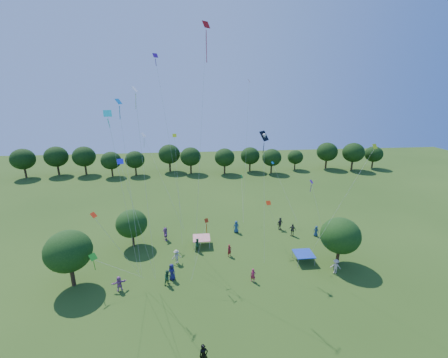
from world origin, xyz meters
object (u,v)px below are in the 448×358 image
(near_tree_east, at_px, (340,236))
(man_in_black, at_px, (204,355))
(tent_blue, at_px, (304,254))
(red_high_kite, at_px, (204,72))
(pirate_kite, at_px, (264,138))
(near_tree_north, at_px, (132,224))
(near_tree_west, at_px, (68,251))
(tent_red_stripe, at_px, (201,238))

(near_tree_east, distance_m, man_in_black, 20.03)
(tent_blue, xyz_separation_m, red_high_kite, (-11.22, 1.94, 20.18))
(pirate_kite, bearing_deg, red_high_kite, -176.77)
(near_tree_north, xyz_separation_m, tent_blue, (20.65, -5.85, -2.11))
(tent_blue, distance_m, red_high_kite, 23.17)
(near_tree_west, xyz_separation_m, near_tree_north, (4.70, 7.67, -0.83))
(near_tree_west, xyz_separation_m, near_tree_east, (29.11, 0.96, -0.33))
(tent_red_stripe, bearing_deg, near_tree_west, -152.97)
(tent_red_stripe, xyz_separation_m, red_high_kite, (0.62, -3.13, 20.18))
(near_tree_west, relative_size, tent_red_stripe, 2.76)
(near_tree_north, distance_m, red_high_kite, 20.74)
(near_tree_east, xyz_separation_m, man_in_black, (-15.98, -11.75, -2.75))
(near_tree_west, height_order, man_in_black, near_tree_west)
(near_tree_west, xyz_separation_m, man_in_black, (13.13, -10.79, -3.07))
(near_tree_west, relative_size, near_tree_north, 1.23)
(red_high_kite, bearing_deg, near_tree_east, -10.59)
(near_tree_west, xyz_separation_m, tent_blue, (25.35, 1.82, -2.95))
(near_tree_east, xyz_separation_m, pirate_kite, (-8.49, 3.17, 10.70))
(near_tree_north, relative_size, man_in_black, 2.70)
(near_tree_north, xyz_separation_m, tent_red_stripe, (8.81, -0.77, -2.11))
(near_tree_west, relative_size, pirate_kite, 0.44)
(near_tree_east, bearing_deg, man_in_black, -143.67)
(tent_red_stripe, height_order, tent_blue, same)
(tent_blue, xyz_separation_m, pirate_kite, (-4.73, 2.31, 13.32))
(pirate_kite, relative_size, red_high_kite, 0.56)
(near_tree_east, height_order, tent_blue, near_tree_east)
(tent_red_stripe, xyz_separation_m, tent_blue, (11.84, -5.07, 0.00))
(tent_red_stripe, bearing_deg, near_tree_north, 174.98)
(near_tree_north, relative_size, tent_red_stripe, 2.24)
(man_in_black, distance_m, pirate_kite, 21.44)
(near_tree_west, distance_m, man_in_black, 17.27)
(red_high_kite, bearing_deg, man_in_black, -93.91)
(near_tree_west, bearing_deg, man_in_black, -39.42)
(near_tree_west, height_order, near_tree_north, near_tree_west)
(tent_red_stripe, relative_size, man_in_black, 1.21)
(man_in_black, bearing_deg, pirate_kite, 49.00)
(pirate_kite, bearing_deg, near_tree_east, -20.47)
(red_high_kite, bearing_deg, pirate_kite, 3.23)
(near_tree_east, relative_size, tent_blue, 2.58)
(near_tree_west, relative_size, red_high_kite, 0.25)
(near_tree_east, height_order, red_high_kite, red_high_kite)
(tent_blue, distance_m, pirate_kite, 14.32)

